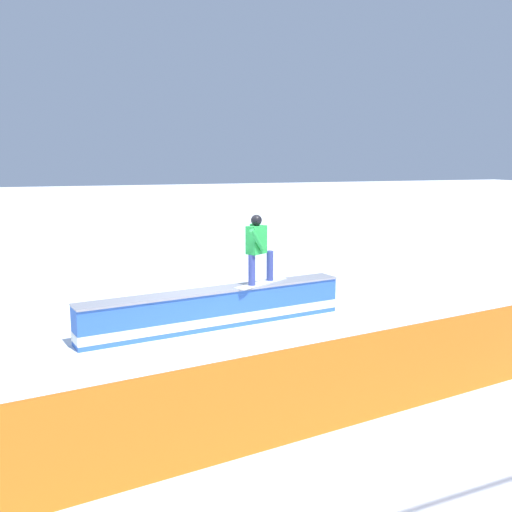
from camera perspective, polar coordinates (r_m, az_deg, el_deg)
name	(u,v)px	position (r m, az deg, el deg)	size (l,w,h in m)	color
ground_plane	(217,327)	(11.70, -3.84, -6.86)	(120.00, 120.00, 0.00)	white
grind_box	(216,310)	(11.61, -3.86, -5.22)	(5.51, 1.52, 0.76)	blue
snowboarder	(258,247)	(11.75, 0.16, 0.91)	(1.35, 0.98, 1.42)	silver
safety_fence	(326,388)	(7.28, 6.79, -12.57)	(10.14, 0.06, 1.14)	orange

